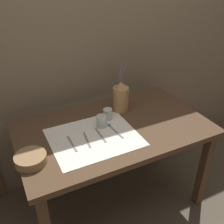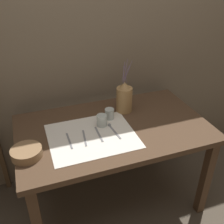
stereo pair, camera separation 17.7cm
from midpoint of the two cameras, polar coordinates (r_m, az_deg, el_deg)
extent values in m
plane|color=brown|center=(2.32, 2.54, -18.28)|extent=(12.00, 12.00, 0.00)
cube|color=#7A6B56|center=(2.07, -2.12, 15.32)|extent=(7.00, 0.06, 2.40)
cube|color=#4C3523|center=(1.85, 3.03, -3.76)|extent=(1.33, 0.80, 0.04)
cube|color=#4C3523|center=(2.14, 22.07, -13.28)|extent=(0.06, 0.06, 0.69)
cube|color=#4C3523|center=(2.23, -15.45, -9.67)|extent=(0.06, 0.06, 0.69)
cube|color=#4C3523|center=(2.54, 12.61, -3.74)|extent=(0.06, 0.06, 0.69)
cube|color=white|center=(1.74, -1.48, -5.31)|extent=(0.57, 0.47, 0.00)
cylinder|color=#A87F4C|center=(1.98, 5.24, 2.62)|extent=(0.12, 0.12, 0.19)
cone|color=#A87F4C|center=(1.93, 5.41, 5.77)|extent=(0.09, 0.09, 0.05)
cylinder|color=slate|center=(1.88, 6.19, 8.68)|extent=(0.05, 0.04, 0.17)
cylinder|color=slate|center=(1.90, 5.24, 8.57)|extent=(0.03, 0.02, 0.15)
cylinder|color=slate|center=(1.87, 5.31, 7.96)|extent=(0.01, 0.01, 0.13)
cylinder|color=slate|center=(1.90, 5.86, 8.29)|extent=(0.02, 0.04, 0.12)
cylinder|color=slate|center=(1.88, 5.72, 8.83)|extent=(0.03, 0.01, 0.18)
cylinder|color=slate|center=(1.89, 5.66, 8.49)|extent=(0.01, 0.03, 0.15)
cylinder|color=#8E6B47|center=(1.62, -15.15, -8.65)|extent=(0.18, 0.18, 0.05)
cylinder|color=#B7C1BC|center=(1.82, 0.53, -1.93)|extent=(0.07, 0.07, 0.08)
cylinder|color=#B7C1BC|center=(1.90, 2.09, -0.46)|extent=(0.07, 0.07, 0.08)
cube|color=gray|center=(1.70, -6.36, -6.33)|extent=(0.01, 0.18, 0.00)
cube|color=gray|center=(1.72, -3.06, -5.77)|extent=(0.03, 0.18, 0.00)
cube|color=gray|center=(1.75, 0.02, -4.95)|extent=(0.01, 0.18, 0.00)
cube|color=gray|center=(1.77, 3.47, -4.43)|extent=(0.03, 0.18, 0.00)
sphere|color=gray|center=(1.84, 2.18, -2.94)|extent=(0.02, 0.02, 0.02)
camera|label=1|loc=(0.09, -87.14, 1.70)|focal=42.00mm
camera|label=2|loc=(0.09, 92.86, -1.70)|focal=42.00mm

